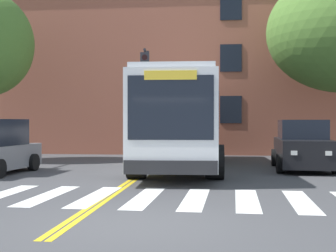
% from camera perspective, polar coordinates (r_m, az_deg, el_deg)
% --- Properties ---
extents(ground_plane, '(120.00, 120.00, 0.00)m').
position_cam_1_polar(ground_plane, '(8.16, -3.97, -11.77)').
color(ground_plane, '#424244').
extents(crosswalk, '(14.43, 3.52, 0.01)m').
position_cam_1_polar(crosswalk, '(10.78, -2.87, -8.72)').
color(crosswalk, white).
rests_on(crosswalk, ground).
extents(lane_line_yellow_inner, '(0.12, 36.00, 0.01)m').
position_cam_1_polar(lane_line_yellow_inner, '(24.71, 0.14, -3.48)').
color(lane_line_yellow_inner, gold).
rests_on(lane_line_yellow_inner, ground).
extents(lane_line_yellow_outer, '(0.12, 36.00, 0.01)m').
position_cam_1_polar(lane_line_yellow_outer, '(24.69, 0.51, -3.49)').
color(lane_line_yellow_outer, gold).
rests_on(lane_line_yellow_outer, ground).
extents(city_bus, '(3.19, 11.23, 3.32)m').
position_cam_1_polar(city_bus, '(17.57, 1.58, 0.69)').
color(city_bus, white).
rests_on(city_bus, ground).
extents(car_black_far_lane, '(2.18, 4.36, 1.80)m').
position_cam_1_polar(car_black_far_lane, '(17.62, 16.07, -2.46)').
color(car_black_far_lane, black).
rests_on(car_black_far_lane, ground).
extents(traffic_light_overhead, '(0.55, 2.73, 4.83)m').
position_cam_1_polar(traffic_light_overhead, '(19.42, -2.66, 5.01)').
color(traffic_light_overhead, '#28282D').
rests_on(traffic_light_overhead, ground).
extents(building_facade, '(42.43, 7.64, 9.41)m').
position_cam_1_polar(building_facade, '(28.03, 7.48, 6.63)').
color(building_facade, '#9E5642').
rests_on(building_facade, ground).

